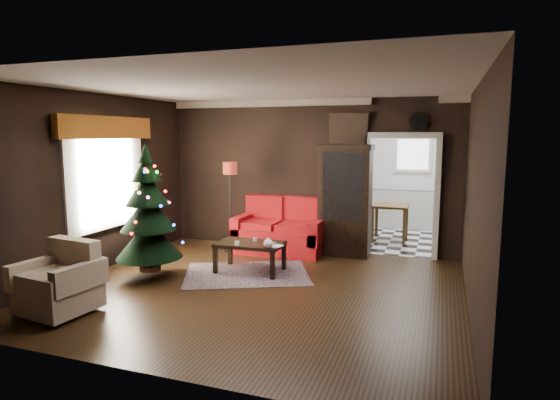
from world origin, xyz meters
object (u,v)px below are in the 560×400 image
(floor_lamp, at_px, (231,207))
(teapot, at_px, (268,243))
(loveseat, at_px, (280,226))
(christmas_tree, at_px, (148,210))
(kitchen_table, at_px, (390,223))
(wall_clock, at_px, (419,121))
(curio_cabinet, at_px, (345,203))
(coffee_table, at_px, (250,257))
(armchair, at_px, (58,277))

(floor_lamp, bearing_deg, teapot, -47.13)
(loveseat, bearing_deg, christmas_tree, -123.02)
(teapot, height_order, kitchen_table, kitchen_table)
(wall_clock, bearing_deg, loveseat, -170.34)
(christmas_tree, bearing_deg, teapot, 17.30)
(floor_lamp, height_order, teapot, floor_lamp)
(loveseat, distance_m, christmas_tree, 2.56)
(loveseat, bearing_deg, teapot, -77.16)
(curio_cabinet, height_order, coffee_table, curio_cabinet)
(floor_lamp, relative_size, coffee_table, 1.61)
(loveseat, height_order, coffee_table, loveseat)
(floor_lamp, relative_size, wall_clock, 5.20)
(kitchen_table, bearing_deg, floor_lamp, -145.44)
(curio_cabinet, relative_size, wall_clock, 5.94)
(loveseat, xyz_separation_m, coffee_table, (-0.04, -1.32, -0.26))
(christmas_tree, xyz_separation_m, kitchen_table, (3.16, 3.75, -0.68))
(loveseat, relative_size, armchair, 2.09)
(christmas_tree, distance_m, coffee_table, 1.73)
(floor_lamp, xyz_separation_m, teapot, (1.25, -1.35, -0.28))
(coffee_table, relative_size, wall_clock, 3.23)
(loveseat, height_order, christmas_tree, christmas_tree)
(christmas_tree, bearing_deg, floor_lamp, 76.21)
(teapot, distance_m, kitchen_table, 3.53)
(floor_lamp, height_order, wall_clock, wall_clock)
(floor_lamp, distance_m, teapot, 1.87)
(curio_cabinet, xyz_separation_m, floor_lamp, (-2.05, -0.43, -0.12))
(christmas_tree, bearing_deg, curio_cabinet, 42.68)
(christmas_tree, xyz_separation_m, coffee_table, (1.32, 0.77, -0.81))
(curio_cabinet, distance_m, kitchen_table, 1.67)
(coffee_table, height_order, wall_clock, wall_clock)
(wall_clock, xyz_separation_m, kitchen_table, (-0.55, 1.25, -2.00))
(teapot, bearing_deg, loveseat, 102.84)
(curio_cabinet, xyz_separation_m, wall_clock, (1.20, 0.18, 1.43))
(armchair, relative_size, kitchen_table, 1.09)
(armchair, bearing_deg, loveseat, 74.61)
(loveseat, distance_m, floor_lamp, 0.98)
(floor_lamp, height_order, kitchen_table, floor_lamp)
(armchair, height_order, kitchen_table, armchair)
(christmas_tree, relative_size, coffee_table, 1.81)
(loveseat, bearing_deg, curio_cabinet, 10.83)
(curio_cabinet, bearing_deg, wall_clock, 8.53)
(loveseat, xyz_separation_m, curio_cabinet, (1.15, 0.22, 0.45))
(curio_cabinet, xyz_separation_m, coffee_table, (-1.19, -1.54, -0.71))
(curio_cabinet, height_order, teapot, curio_cabinet)
(wall_clock, bearing_deg, armchair, -133.58)
(loveseat, xyz_separation_m, christmas_tree, (-1.36, -2.10, 0.55))
(loveseat, xyz_separation_m, floor_lamp, (-0.90, -0.21, 0.33))
(curio_cabinet, distance_m, armchair, 4.77)
(floor_lamp, xyz_separation_m, armchair, (-0.64, -3.48, -0.37))
(teapot, bearing_deg, armchair, -131.72)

